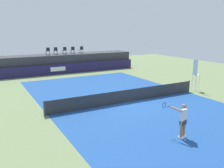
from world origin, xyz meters
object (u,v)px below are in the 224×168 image
(spectator_chair_right, at_px, (73,50))
(tennis_player, at_px, (183,120))
(spectator_chair_far_left, at_px, (48,51))
(spectator_chair_far_right, at_px, (81,49))
(spectator_chair_left, at_px, (55,50))
(umpire_chair, at_px, (196,73))
(spectator_chair_center, at_px, (64,50))
(net_post_far, at_px, (189,86))
(net_post_near, at_px, (44,108))

(spectator_chair_right, xyz_separation_m, tennis_player, (-2.21, -21.74, -1.73))
(spectator_chair_far_left, relative_size, tennis_player, 0.50)
(spectator_chair_far_right, bearing_deg, tennis_player, -98.93)
(spectator_chair_left, xyz_separation_m, umpire_chair, (7.82, -15.42, -1.11))
(spectator_chair_left, bearing_deg, spectator_chair_center, -5.74)
(umpire_chair, bearing_deg, spectator_chair_far_left, 119.90)
(spectator_chair_far_right, relative_size, net_post_far, 0.89)
(spectator_chair_far_right, distance_m, tennis_player, 22.17)
(net_post_far, relative_size, tennis_player, 0.56)
(spectator_chair_right, xyz_separation_m, spectator_chair_far_right, (1.22, 0.10, 0.00))
(net_post_near, height_order, tennis_player, tennis_player)
(spectator_chair_far_left, distance_m, tennis_player, 21.80)
(spectator_chair_left, bearing_deg, spectator_chair_far_right, 0.31)
(spectator_chair_left, height_order, tennis_player, spectator_chair_left)
(spectator_chair_left, xyz_separation_m, tennis_player, (0.00, -21.82, -1.73))
(spectator_chair_center, distance_m, umpire_chair, 16.75)
(spectator_chair_far_left, height_order, net_post_near, spectator_chair_far_left)
(spectator_chair_far_left, xyz_separation_m, spectator_chair_far_right, (4.42, 0.12, 0.00))
(umpire_chair, bearing_deg, spectator_chair_left, 116.89)
(spectator_chair_left, height_order, spectator_chair_center, same)
(spectator_chair_far_right, xyz_separation_m, tennis_player, (-3.43, -21.84, -1.73))
(spectator_chair_left, relative_size, spectator_chair_right, 1.00)
(spectator_chair_far_right, height_order, net_post_near, spectator_chair_far_right)
(spectator_chair_far_left, bearing_deg, net_post_near, -105.61)
(spectator_chair_left, relative_size, spectator_chair_far_right, 1.00)
(spectator_chair_far_left, relative_size, spectator_chair_far_right, 1.00)
(net_post_near, bearing_deg, spectator_chair_left, 71.16)
(tennis_player, bearing_deg, umpire_chair, 39.29)
(spectator_chair_far_left, distance_m, umpire_chair, 17.70)
(spectator_chair_right, distance_m, tennis_player, 21.92)
(spectator_chair_center, distance_m, net_post_near, 16.72)
(spectator_chair_far_left, height_order, spectator_chair_left, same)
(spectator_chair_left, distance_m, spectator_chair_far_right, 3.44)
(spectator_chair_far_left, bearing_deg, spectator_chair_left, 6.15)
(spectator_chair_far_left, xyz_separation_m, net_post_near, (-4.27, -15.30, -2.19))
(spectator_chair_far_left, distance_m, spectator_chair_left, 0.99)
(net_post_near, bearing_deg, umpire_chair, -0.05)
(net_post_far, distance_m, tennis_player, 9.61)
(spectator_chair_far_left, height_order, spectator_chair_right, same)
(spectator_chair_left, relative_size, tennis_player, 0.50)
(spectator_chair_left, distance_m, tennis_player, 21.89)
(spectator_chair_left, distance_m, net_post_near, 16.43)
(spectator_chair_right, bearing_deg, umpire_chair, -69.92)
(umpire_chair, xyz_separation_m, net_post_near, (-13.08, 0.01, -1.09))
(spectator_chair_far_right, bearing_deg, spectator_chair_left, -179.69)
(spectator_chair_right, height_order, umpire_chair, spectator_chair_right)
(spectator_chair_far_left, bearing_deg, tennis_player, -87.40)
(tennis_player, bearing_deg, spectator_chair_left, 90.01)
(spectator_chair_center, distance_m, net_post_far, 16.58)
(spectator_chair_left, height_order, spectator_chair_far_right, same)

